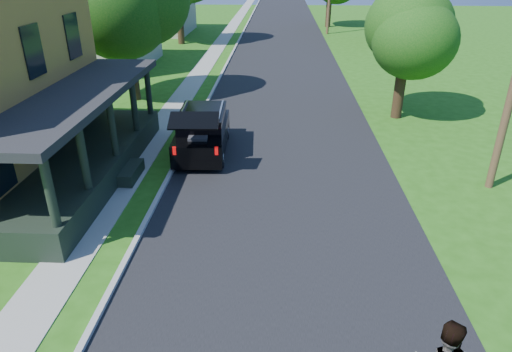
{
  "coord_description": "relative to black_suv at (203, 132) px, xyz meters",
  "views": [
    {
      "loc": [
        -0.22,
        -8.23,
        7.09
      ],
      "look_at": [
        -0.8,
        3.0,
        1.66
      ],
      "focal_mm": 32.0,
      "sensor_mm": 36.0,
      "label": 1
    }
  ],
  "objects": [
    {
      "name": "ground",
      "position": [
        3.2,
        -8.56,
        -0.85
      ],
      "size": [
        140.0,
        140.0,
        0.0
      ],
      "primitive_type": "plane",
      "color": "#255C12",
      "rests_on": "ground"
    },
    {
      "name": "street",
      "position": [
        3.2,
        11.44,
        -0.85
      ],
      "size": [
        8.0,
        120.0,
        0.02
      ],
      "primitive_type": "cube",
      "color": "black",
      "rests_on": "ground"
    },
    {
      "name": "curb",
      "position": [
        -0.85,
        11.44,
        -0.85
      ],
      "size": [
        0.15,
        120.0,
        0.12
      ],
      "primitive_type": "cube",
      "color": "#A3A39E",
      "rests_on": "ground"
    },
    {
      "name": "sidewalk",
      "position": [
        -2.4,
        11.44,
        -0.85
      ],
      "size": [
        1.3,
        120.0,
        0.03
      ],
      "primitive_type": "cube",
      "color": "#9E9C95",
      "rests_on": "ground"
    },
    {
      "name": "front_walk",
      "position": [
        -6.3,
        -2.56,
        -0.85
      ],
      "size": [
        6.5,
        1.2,
        0.03
      ],
      "primitive_type": "cube",
      "color": "#9E9C95",
      "rests_on": "ground"
    },
    {
      "name": "neighbor_house_mid",
      "position": [
        -10.3,
        15.44,
        3.34
      ],
      "size": [
        12.78,
        12.78,
        8.3
      ],
      "color": "#A3A090",
      "rests_on": "ground"
    },
    {
      "name": "black_suv",
      "position": [
        0.0,
        0.0,
        0.0
      ],
      "size": [
        2.04,
        4.87,
        2.24
      ],
      "rotation": [
        0.0,
        0.0,
        0.04
      ],
      "color": "black",
      "rests_on": "ground"
    },
    {
      "name": "tree_right_near",
      "position": [
        8.65,
        4.85,
        3.47
      ],
      "size": [
        5.38,
        4.99,
        6.45
      ],
      "rotation": [
        0.0,
        0.0,
        0.43
      ],
      "color": "black",
      "rests_on": "ground"
    }
  ]
}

